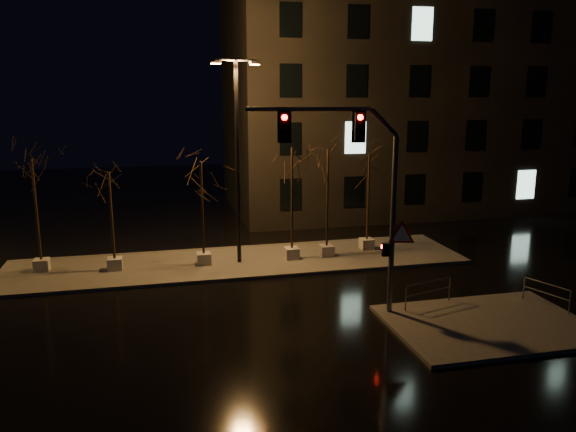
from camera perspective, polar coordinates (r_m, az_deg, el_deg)
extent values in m
plane|color=black|center=(21.92, -2.60, -9.37)|extent=(90.00, 90.00, 0.00)
cube|color=#494842|center=(27.49, -4.95, -4.67)|extent=(22.00, 5.00, 0.15)
cube|color=#494842|center=(21.53, 19.64, -10.33)|extent=(7.00, 5.00, 0.15)
cube|color=black|center=(41.94, 11.93, 11.30)|extent=(25.00, 12.00, 15.00)
cube|color=#B2AFA6|center=(28.12, -23.73, -4.58)|extent=(0.65, 0.65, 0.55)
cylinder|color=black|center=(27.52, -24.20, 0.56)|extent=(0.11, 0.11, 4.59)
cube|color=#B2AFA6|center=(27.13, -17.17, -4.66)|extent=(0.65, 0.65, 0.55)
cylinder|color=black|center=(26.57, -17.49, 0.01)|extent=(0.11, 0.11, 3.98)
cube|color=#B2AFA6|center=(27.02, -8.54, -4.30)|extent=(0.65, 0.65, 0.55)
cylinder|color=black|center=(26.42, -8.71, 0.79)|extent=(0.11, 0.11, 4.35)
cube|color=#B2AFA6|center=(27.60, 0.39, -3.80)|extent=(0.65, 0.65, 0.55)
cylinder|color=black|center=(26.96, 0.40, 1.79)|extent=(0.11, 0.11, 4.92)
cube|color=#B2AFA6|center=(28.11, 3.94, -3.53)|extent=(0.65, 0.65, 0.55)
cylinder|color=black|center=(27.49, 4.02, 1.83)|extent=(0.11, 0.11, 4.79)
cube|color=#B2AFA6|center=(29.56, 8.00, -2.81)|extent=(0.65, 0.65, 0.55)
cylinder|color=black|center=(29.02, 8.14, 1.86)|extent=(0.11, 0.11, 4.36)
cylinder|color=#56585D|center=(20.63, 10.58, -1.04)|extent=(0.20, 0.20, 6.52)
cylinder|color=#56585D|center=(19.65, 2.09, 10.79)|extent=(4.29, 1.03, 0.15)
cube|color=black|center=(19.87, 7.27, 9.00)|extent=(0.37, 0.30, 0.98)
cube|color=black|center=(19.64, -0.36, 9.06)|extent=(0.37, 0.30, 0.98)
cube|color=black|center=(20.80, 9.84, -3.38)|extent=(0.27, 0.24, 0.49)
cone|color=red|center=(20.72, 11.46, -1.94)|extent=(1.11, 0.26, 1.13)
sphere|color=#FF0C07|center=(20.10, 11.02, 9.84)|extent=(0.20, 0.20, 0.20)
cylinder|color=black|center=(26.27, -5.15, 5.20)|extent=(0.19, 0.19, 9.41)
cylinder|color=black|center=(26.10, -5.35, 15.51)|extent=(2.02, 0.63, 0.09)
cube|color=orange|center=(25.74, -7.34, 15.19)|extent=(0.52, 0.38, 0.19)
cube|color=orange|center=(26.48, -3.41, 15.19)|extent=(0.52, 0.38, 0.19)
cylinder|color=#56585D|center=(21.60, 11.87, -8.27)|extent=(0.05, 0.05, 0.90)
cylinder|color=#56585D|center=(23.03, 16.09, -7.18)|extent=(0.05, 0.05, 0.90)
cylinder|color=#56585D|center=(22.14, 14.12, -6.49)|extent=(2.14, 0.63, 0.04)
cylinder|color=#56585D|center=(22.27, 14.06, -7.47)|extent=(2.14, 0.63, 0.04)
cylinder|color=#56585D|center=(23.27, 26.70, -7.92)|extent=(0.05, 0.05, 0.85)
cylinder|color=#56585D|center=(24.19, 22.83, -6.80)|extent=(0.05, 0.05, 0.85)
cylinder|color=#56585D|center=(23.57, 24.83, -6.27)|extent=(0.68, 1.80, 0.04)
cylinder|color=#56585D|center=(23.68, 24.74, -7.14)|extent=(0.68, 1.80, 0.04)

